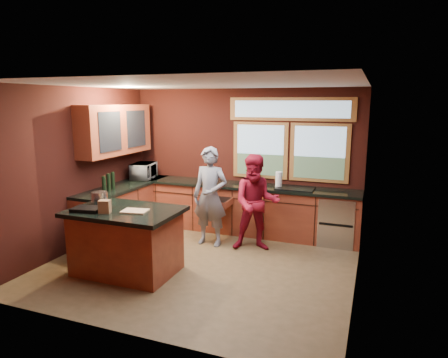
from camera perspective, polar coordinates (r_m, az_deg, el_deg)
The scene contains 14 objects.
floor at distance 6.28m, azimuth -3.29°, elevation -12.03°, with size 4.50×4.50×0.00m, color brown.
room_shell at distance 6.37m, azimuth -7.19°, elevation 5.00°, with size 4.52×4.02×2.71m.
back_counter at distance 7.56m, azimuth 3.35°, elevation -4.27°, with size 4.50×0.64×0.93m.
left_counter at distance 7.76m, azimuth -13.98°, elevation -4.18°, with size 0.64×2.30×0.93m.
island at distance 6.01m, azimuth -13.77°, elevation -8.54°, with size 1.55×1.05×0.95m.
person_grey at distance 6.85m, azimuth -1.99°, elevation -2.51°, with size 0.62×0.41×1.71m, color slate.
person_red at distance 6.64m, azimuth 4.62°, elevation -3.40°, with size 0.79×0.61×1.62m, color maroon.
microwave at distance 8.14m, azimuth -11.40°, elevation 1.13°, with size 0.57×0.39×0.32m, color #999999.
potted_plant at distance 7.43m, azimuth 4.42°, elevation 0.58°, with size 0.33×0.29×0.37m, color #999999.
paper_towel at distance 7.28m, azimuth 7.83°, elevation -0.07°, with size 0.12×0.12×0.28m, color silver.
cutting_board at distance 5.72m, azimuth -12.61°, elevation -4.49°, with size 0.35×0.25×0.02m, color #A67D55.
stock_pot at distance 6.29m, azimuth -17.36°, elevation -2.57°, with size 0.24×0.24×0.18m, color silver.
paper_bag at distance 5.74m, azimuth -16.67°, elevation -3.80°, with size 0.15×0.12×0.18m, color brown.
black_tray at distance 5.94m, azimuth -18.94°, elevation -4.09°, with size 0.40×0.28×0.05m, color black.
Camera 1 is at (2.39, -5.26, 2.46)m, focal length 32.00 mm.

